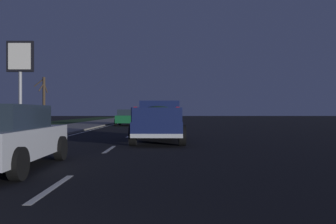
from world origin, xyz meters
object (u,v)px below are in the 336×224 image
Objects in this scene: gas_price_sign at (20,64)px; bare_tree_far at (44,100)px; pickup_truck at (159,120)px; sedan_green at (127,117)px; sedan_silver at (4,136)px.

gas_price_sign is 11.17m from bare_tree_far.
pickup_truck is at bearing -132.35° from gas_price_sign.
pickup_truck is 1.24× the size of sedan_green.
pickup_truck is 18.56m from sedan_green.
gas_price_sign reaches higher than sedan_silver.
bare_tree_far reaches higher than sedan_green.
sedan_silver is 18.52m from gas_price_sign.
sedan_green is 0.91× the size of bare_tree_far.
sedan_green is at bearing -101.36° from bare_tree_far.
pickup_truck is 0.85× the size of gas_price_sign.
sedan_silver is at bearing -158.77° from gas_price_sign.
sedan_green is 9.02m from bare_tree_far.
sedan_green is at bearing -36.41° from gas_price_sign.
bare_tree_far reaches higher than pickup_truck.
bare_tree_far is (10.76, 2.03, -2.22)m from gas_price_sign.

